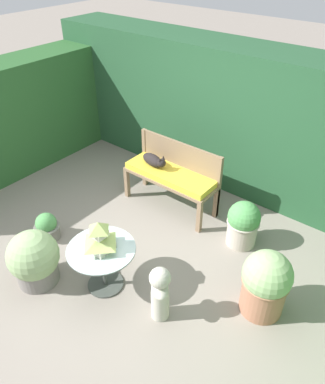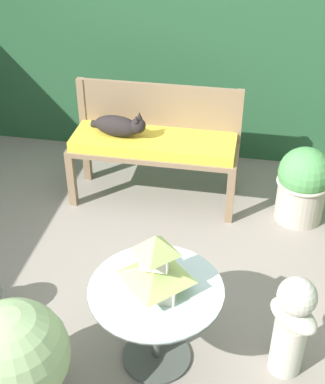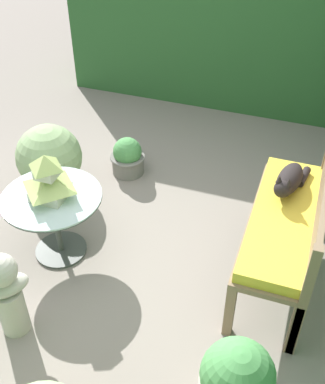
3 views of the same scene
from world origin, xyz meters
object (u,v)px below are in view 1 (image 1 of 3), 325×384
garden_bench (170,177)px  potted_plant_bench_left (47,227)px  potted_plant_path_edge (243,223)px  cat (154,160)px  garden_bust (160,292)px  potted_plant_bench_right (34,259)px  potted_plant_table_far (266,283)px  patio_table (102,257)px  pagoda_birdhouse (100,238)px

garden_bench → potted_plant_bench_left: size_ratio=3.63×
potted_plant_path_edge → potted_plant_bench_left: bearing=-143.7°
cat → potted_plant_bench_left: 1.65m
garden_bust → cat: bearing=174.8°
garden_bench → potted_plant_bench_right: size_ratio=2.01×
potted_plant_table_far → potted_plant_path_edge: size_ratio=1.23×
potted_plant_table_far → garden_bench: bearing=156.1°
potted_plant_bench_left → patio_table: bearing=-4.8°
pagoda_birdhouse → potted_plant_path_edge: pagoda_birdhouse is taller
pagoda_birdhouse → potted_plant_bench_left: 1.26m
potted_plant_path_edge → patio_table: bearing=-118.4°
patio_table → potted_plant_bench_left: patio_table is taller
garden_bench → patio_table: bearing=-78.3°
cat → potted_plant_table_far: bearing=-11.4°
potted_plant_bench_right → potted_plant_path_edge: 2.46m
potted_plant_path_edge → potted_plant_table_far: bearing=-49.2°
garden_bench → pagoda_birdhouse: bearing=-78.3°
patio_table → potted_plant_path_edge: bearing=61.6°
garden_bench → potted_plant_bench_left: 1.74m
garden_bench → cat: (-0.27, -0.02, 0.17)m
garden_bust → potted_plant_bench_left: 1.88m
pagoda_birdhouse → garden_bust: 0.81m
patio_table → garden_bust: garden_bust is taller
cat → pagoda_birdhouse: pagoda_birdhouse is taller
patio_table → potted_plant_path_edge: (0.84, 1.55, -0.12)m
garden_bench → potted_plant_bench_left: (-0.81, -1.51, -0.32)m
cat → pagoda_birdhouse: 1.69m
patio_table → potted_plant_table_far: (1.49, 0.79, -0.05)m
potted_plant_bench_right → potted_plant_bench_left: bearing=134.1°
garden_bench → garden_bust: garden_bust is taller
cat → patio_table: bearing=-60.1°
garden_bench → garden_bust: (1.06, -1.53, -0.13)m
potted_plant_bench_left → potted_plant_path_edge: 2.46m
potted_plant_path_edge → pagoda_birdhouse: bearing=-118.4°
garden_bust → potted_plant_bench_left: bearing=-137.3°
patio_table → pagoda_birdhouse: 0.27m
potted_plant_bench_left → potted_plant_path_edge: size_ratio=0.60×
potted_plant_bench_left → potted_plant_bench_right: 0.73m
garden_bust → potted_plant_table_far: 1.05m
potted_plant_bench_left → potted_plant_bench_right: size_ratio=0.55×
pagoda_birdhouse → potted_plant_bench_right: pagoda_birdhouse is taller
pagoda_birdhouse → garden_bust: size_ratio=0.53×
garden_bench → pagoda_birdhouse: (0.33, -1.60, 0.21)m
garden_bench → pagoda_birdhouse: size_ratio=3.76×
potted_plant_bench_right → patio_table: bearing=32.9°
patio_table → garden_bust: (0.73, 0.07, -0.08)m
garden_bench → potted_plant_path_edge: potted_plant_path_edge is taller
potted_plant_table_far → potted_plant_path_edge: (-0.66, 0.76, -0.08)m
patio_table → pagoda_birdhouse: (-0.00, -0.00, 0.27)m
patio_table → potted_plant_bench_right: potted_plant_bench_right is taller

